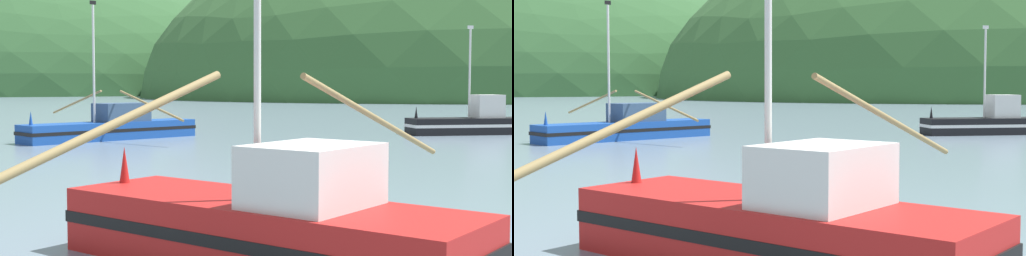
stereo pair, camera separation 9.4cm
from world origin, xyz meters
The scene contains 7 objects.
hill_mid_left centered at (-38.94, 227.22, 0.00)m, with size 165.58×132.46×74.26m, color #2D562D.
hill_far_right centered at (84.67, 193.71, 0.00)m, with size 149.95×119.96×80.77m, color #2D562D.
hill_mid_right centered at (41.56, 241.48, 0.00)m, with size 88.21×70.57×69.26m, color #47703D.
hill_far_center centered at (72.17, 153.67, 0.00)m, with size 143.97×115.17×75.41m, color #386633.
fishing_boat_red centered at (1.12, 18.56, 0.73)m, with size 9.82×9.02×6.95m.
fishing_boat_black centered at (19.11, 47.01, 0.68)m, with size 8.60×1.93×6.38m.
fishing_boat_blue centered at (-2.17, 46.62, 0.67)m, with size 9.42×10.60×7.31m.
Camera 1 is at (-1.03, 7.02, 3.07)m, focal length 50.96 mm.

